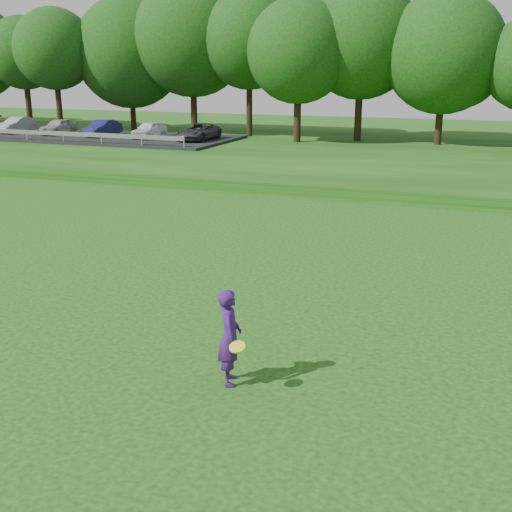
% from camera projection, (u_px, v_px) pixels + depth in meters
% --- Properties ---
extents(ground, '(140.00, 140.00, 0.00)m').
position_uv_depth(ground, '(101.00, 397.00, 11.64)').
color(ground, '#13400C').
rests_on(ground, ground).
extents(berm, '(130.00, 30.00, 0.60)m').
position_uv_depth(berm, '(398.00, 154.00, 42.03)').
color(berm, '#13400C').
rests_on(berm, ground).
extents(walking_path, '(130.00, 1.60, 0.04)m').
position_uv_depth(walking_path, '(350.00, 197.00, 29.56)').
color(walking_path, gray).
rests_on(walking_path, ground).
extents(treeline, '(104.00, 7.00, 15.00)m').
position_uv_depth(treeline, '(414.00, 32.00, 43.41)').
color(treeline, '#0D3B0E').
rests_on(treeline, berm).
extents(parking_lot, '(24.00, 9.00, 1.38)m').
position_uv_depth(parking_lot, '(82.00, 132.00, 48.89)').
color(parking_lot, black).
rests_on(parking_lot, berm).
extents(woman, '(0.81, 0.93, 1.87)m').
position_uv_depth(woman, '(230.00, 337.00, 11.93)').
color(woman, '#40176B').
rests_on(woman, ground).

